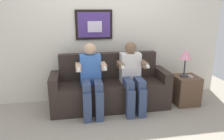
# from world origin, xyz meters

# --- Properties ---
(ground_plane) EXTENTS (5.63, 5.63, 0.00)m
(ground_plane) POSITION_xyz_m (0.00, 0.00, 0.00)
(ground_plane) COLOR #9E9384
(back_wall_assembly) EXTENTS (4.33, 0.10, 2.60)m
(back_wall_assembly) POSITION_xyz_m (-0.01, 0.76, 1.30)
(back_wall_assembly) COLOR silver
(back_wall_assembly) RESTS_ON ground_plane
(couch) EXTENTS (1.93, 0.58, 0.90)m
(couch) POSITION_xyz_m (0.00, 0.33, 0.31)
(couch) COLOR #2D231E
(couch) RESTS_ON ground_plane
(person_on_left) EXTENTS (0.46, 0.56, 1.11)m
(person_on_left) POSITION_xyz_m (-0.33, 0.16, 0.61)
(person_on_left) COLOR #3F72CC
(person_on_left) RESTS_ON ground_plane
(person_on_right) EXTENTS (0.46, 0.56, 1.11)m
(person_on_right) POSITION_xyz_m (0.33, 0.16, 0.61)
(person_on_right) COLOR white
(person_on_right) RESTS_ON ground_plane
(side_table_right) EXTENTS (0.40, 0.40, 0.50)m
(side_table_right) POSITION_xyz_m (1.32, 0.22, 0.25)
(side_table_right) COLOR brown
(side_table_right) RESTS_ON ground_plane
(table_lamp) EXTENTS (0.22, 0.22, 0.46)m
(table_lamp) POSITION_xyz_m (1.27, 0.24, 0.86)
(table_lamp) COLOR #333338
(table_lamp) RESTS_ON side_table_right
(spare_remote_on_table) EXTENTS (0.04, 0.13, 0.02)m
(spare_remote_on_table) POSITION_xyz_m (1.36, 0.18, 0.51)
(spare_remote_on_table) COLOR white
(spare_remote_on_table) RESTS_ON side_table_right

